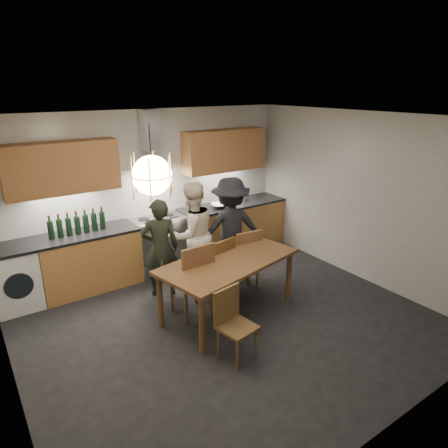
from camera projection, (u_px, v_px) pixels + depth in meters
ground at (228, 321)px, 5.28m from camera, size 5.00×5.00×0.00m
room_shell at (228, 196)px, 4.72m from camera, size 5.02×4.52×2.61m
counter_run at (162, 243)px, 6.66m from camera, size 5.00×0.62×0.90m
range_stove at (161, 244)px, 6.65m from camera, size 0.90×0.60×0.92m
wall_fixtures at (153, 157)px, 6.27m from camera, size 4.30×0.54×1.10m
pendant_lamp at (152, 175)px, 3.98m from camera, size 0.43×0.43×0.70m
dining_table at (228, 266)px, 5.25m from camera, size 2.02×1.30×0.79m
chair_back_left at (194, 276)px, 5.20m from camera, size 0.49×0.49×1.05m
chair_back_mid at (218, 265)px, 5.63m from camera, size 0.50×0.50×0.95m
chair_back_right at (245, 255)px, 5.97m from camera, size 0.47×0.47×0.95m
chair_front at (232, 319)px, 4.46m from camera, size 0.43×0.43×0.83m
person_left at (160, 248)px, 5.74m from camera, size 0.63×0.52×1.47m
person_mid at (192, 235)px, 6.02m from camera, size 0.85×0.69×1.63m
person_right at (230, 229)px, 6.24m from camera, size 1.20×0.93×1.64m
mixing_bowl at (219, 206)px, 7.03m from camera, size 0.38×0.38×0.07m
stock_pot at (243, 198)px, 7.43m from camera, size 0.22×0.22×0.12m
wine_bottles at (77, 223)px, 5.75m from camera, size 0.81×0.08×0.34m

